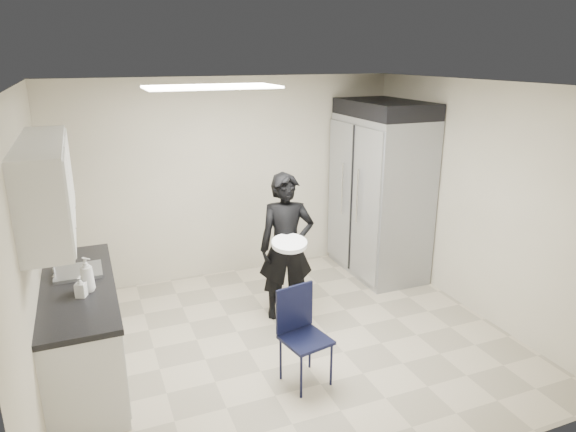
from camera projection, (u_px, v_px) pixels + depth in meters
name	position (u px, v px, depth m)	size (l,w,h in m)	color
floor	(288.00, 341.00, 5.34)	(4.50, 4.50, 0.00)	#B2A68C
ceiling	(288.00, 84.00, 4.55)	(4.50, 4.50, 0.00)	silver
back_wall	(231.00, 179.00, 6.71)	(4.50, 4.50, 0.00)	#BFB59D
left_wall	(31.00, 256.00, 4.14)	(4.00, 4.00, 0.00)	#BFB59D
right_wall	(474.00, 199.00, 5.75)	(4.00, 4.00, 0.00)	#BFB59D
ceiling_panel	(212.00, 87.00, 4.70)	(1.20, 0.60, 0.02)	white
lower_counter	(83.00, 332.00, 4.69)	(0.60, 1.90, 0.86)	silver
countertop	(77.00, 287.00, 4.55)	(0.64, 1.95, 0.05)	black
sink	(79.00, 277.00, 4.79)	(0.42, 0.40, 0.14)	gray
faucet	(53.00, 265.00, 4.67)	(0.02, 0.02, 0.24)	silver
upper_cabinets	(46.00, 185.00, 4.22)	(0.35, 1.80, 0.75)	silver
towel_dispenser	(47.00, 180.00, 5.28)	(0.22, 0.30, 0.35)	black
notice_sticker_left	(34.00, 261.00, 4.26)	(0.00, 0.12, 0.07)	yellow
notice_sticker_right	(36.00, 257.00, 4.45)	(0.00, 0.12, 0.07)	yellow
commercial_fridge	(380.00, 197.00, 6.80)	(0.80, 1.35, 2.10)	gray
fridge_compressor	(385.00, 109.00, 6.45)	(0.80, 1.35, 0.20)	black
folding_chair	(306.00, 340.00, 4.56)	(0.38, 0.38, 0.87)	black
man_tuxedo	(286.00, 247.00, 5.64)	(0.61, 0.41, 1.66)	black
bucket_lid	(289.00, 243.00, 5.36)	(0.37, 0.37, 0.05)	white
soap_bottle_a	(87.00, 274.00, 4.37)	(0.12, 0.12, 0.31)	white
soap_bottle_b	(81.00, 287.00, 4.29)	(0.08, 0.08, 0.18)	#B6B3C0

